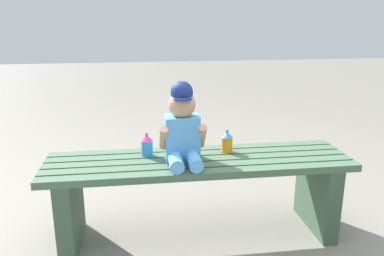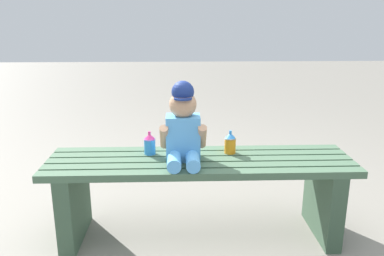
# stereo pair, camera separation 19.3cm
# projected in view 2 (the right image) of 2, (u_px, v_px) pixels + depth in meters

# --- Properties ---
(ground_plane) EXTENTS (16.00, 16.00, 0.00)m
(ground_plane) POSITION_uv_depth(u_px,v_px,m) (200.00, 235.00, 2.15)
(ground_plane) COLOR gray
(park_bench) EXTENTS (1.57, 0.40, 0.44)m
(park_bench) POSITION_uv_depth(u_px,v_px,m) (200.00, 185.00, 2.07)
(park_bench) COLOR #47664C
(park_bench) RESTS_ON ground_plane
(child_figure) EXTENTS (0.23, 0.27, 0.40)m
(child_figure) POSITION_uv_depth(u_px,v_px,m) (183.00, 127.00, 1.96)
(child_figure) COLOR #59A5E5
(child_figure) RESTS_ON park_bench
(sippy_cup_left) EXTENTS (0.06, 0.06, 0.12)m
(sippy_cup_left) POSITION_uv_depth(u_px,v_px,m) (150.00, 143.00, 2.08)
(sippy_cup_left) COLOR #338CE5
(sippy_cup_left) RESTS_ON park_bench
(sippy_cup_right) EXTENTS (0.06, 0.06, 0.12)m
(sippy_cup_right) POSITION_uv_depth(u_px,v_px,m) (230.00, 143.00, 2.10)
(sippy_cup_right) COLOR orange
(sippy_cup_right) RESTS_ON park_bench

